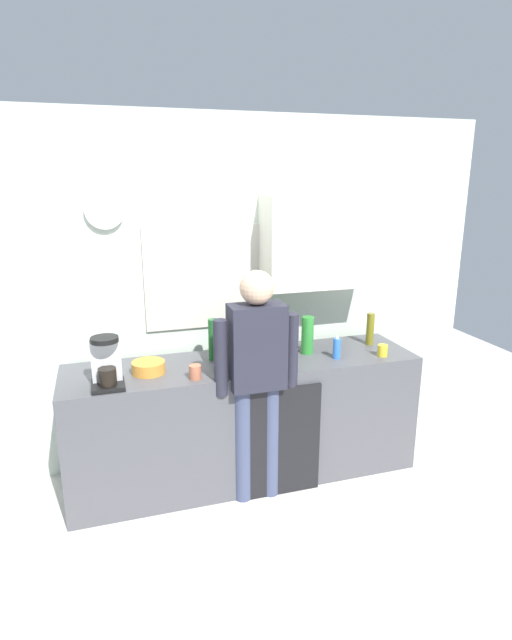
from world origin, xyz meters
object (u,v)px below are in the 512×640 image
(coffee_maker, at_px, (106,364))
(cup_yellow_cup, at_px, (383,350))
(bottle_clear_soda, at_px, (307,335))
(person_at_sink, at_px, (257,369))
(mixing_bowl, at_px, (149,367))
(cup_terracotta_mug, at_px, (195,372))
(potted_plant, at_px, (245,333))
(dish_soap, at_px, (337,348))
(bottle_green_wine, at_px, (214,340))
(bottle_olive_oil, at_px, (370,329))

(coffee_maker, distance_m, cup_yellow_cup, 1.94)
(bottle_clear_soda, distance_m, person_at_sink, 0.60)
(coffee_maker, xyz_separation_m, mixing_bowl, (0.27, 0.15, -0.11))
(cup_terracotta_mug, xyz_separation_m, potted_plant, (0.47, 0.45, 0.09))
(dish_soap, distance_m, person_at_sink, 0.68)
(potted_plant, bearing_deg, mixing_bowl, -160.66)
(bottle_clear_soda, relative_size, person_at_sink, 0.17)
(cup_terracotta_mug, xyz_separation_m, mixing_bowl, (-0.28, 0.19, -0.01))
(cup_yellow_cup, relative_size, cup_terracotta_mug, 0.92)
(cup_yellow_cup, bearing_deg, bottle_clear_soda, 156.41)
(bottle_green_wine, bearing_deg, cup_yellow_cup, -13.67)
(potted_plant, relative_size, person_at_sink, 0.14)
(cup_terracotta_mug, bearing_deg, dish_soap, 4.50)
(bottle_olive_oil, xyz_separation_m, cup_terracotta_mug, (-1.43, -0.30, -0.08))
(coffee_maker, xyz_separation_m, bottle_green_wine, (0.74, 0.27, 0.00))
(bottle_green_wine, bearing_deg, dish_soap, -15.39)
(cup_terracotta_mug, bearing_deg, person_at_sink, -12.11)
(cup_yellow_cup, height_order, person_at_sink, person_at_sink)
(bottle_olive_oil, bearing_deg, bottle_clear_soda, -174.65)
(bottle_green_wine, relative_size, potted_plant, 1.30)
(cup_terracotta_mug, relative_size, potted_plant, 0.40)
(coffee_maker, relative_size, mixing_bowl, 1.50)
(bottle_clear_soda, relative_size, potted_plant, 1.22)
(coffee_maker, height_order, bottle_green_wine, coffee_maker)
(bottle_olive_oil, bearing_deg, bottle_green_wine, 179.12)
(mixing_bowl, height_order, dish_soap, dish_soap)
(mixing_bowl, bearing_deg, cup_terracotta_mug, -34.54)
(mixing_bowl, xyz_separation_m, dish_soap, (1.32, -0.11, 0.04))
(dish_soap, bearing_deg, bottle_olive_oil, 29.06)
(cup_yellow_cup, distance_m, dish_soap, 0.35)
(coffee_maker, distance_m, bottle_olive_oil, 1.99)
(coffee_maker, height_order, cup_terracotta_mug, coffee_maker)
(coffee_maker, height_order, potted_plant, coffee_maker)
(bottle_olive_oil, height_order, person_at_sink, person_at_sink)
(bottle_clear_soda, xyz_separation_m, cup_yellow_cup, (0.50, -0.22, -0.10))
(bottle_olive_oil, distance_m, bottle_green_wine, 1.24)
(cup_terracotta_mug, bearing_deg, bottle_olive_oil, 11.74)
(bottle_clear_soda, xyz_separation_m, person_at_sink, (-0.49, -0.33, -0.09))
(cup_yellow_cup, relative_size, person_at_sink, 0.05)
(bottle_olive_oil, distance_m, person_at_sink, 1.11)
(person_at_sink, bearing_deg, potted_plant, 87.28)
(bottle_clear_soda, bearing_deg, dish_soap, -45.45)
(bottle_green_wine, xyz_separation_m, mixing_bowl, (-0.47, -0.13, -0.11))
(mixing_bowl, bearing_deg, potted_plant, 19.34)
(cup_yellow_cup, xyz_separation_m, dish_soap, (-0.34, 0.06, 0.04))
(cup_yellow_cup, bearing_deg, coffee_maker, 179.54)
(bottle_green_wine, height_order, mixing_bowl, bottle_green_wine)
(cup_yellow_cup, distance_m, cup_terracotta_mug, 1.39)
(bottle_green_wine, relative_size, cup_terracotta_mug, 3.26)
(coffee_maker, bearing_deg, bottle_green_wine, 20.41)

